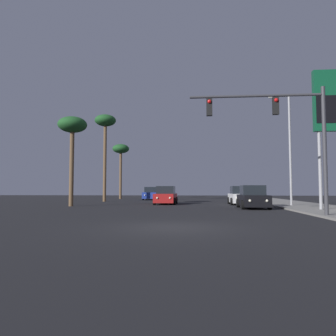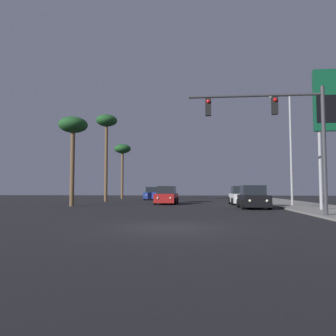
{
  "view_description": "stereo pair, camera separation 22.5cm",
  "coord_description": "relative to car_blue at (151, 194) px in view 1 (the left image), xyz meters",
  "views": [
    {
      "loc": [
        0.85,
        -12.21,
        1.41
      ],
      "look_at": [
        -1.07,
        10.88,
        2.9
      ],
      "focal_mm": 35.0,
      "sensor_mm": 36.0,
      "label": 1
    },
    {
      "loc": [
        1.07,
        -12.19,
        1.41
      ],
      "look_at": [
        -1.07,
        10.88,
        2.9
      ],
      "focal_mm": 35.0,
      "sensor_mm": 36.0,
      "label": 2
    }
  ],
  "objects": [
    {
      "name": "sidewalk_right",
      "position": [
        14.42,
        -20.74,
        -0.7
      ],
      "size": [
        5.0,
        60.0,
        0.12
      ],
      "color": "gray",
      "rests_on": "ground"
    },
    {
      "name": "car_white",
      "position": [
        9.88,
        -12.47,
        0.0
      ],
      "size": [
        2.04,
        4.32,
        1.68
      ],
      "rotation": [
        0.0,
        0.0,
        3.15
      ],
      "color": "silver",
      "rests_on": "ground"
    },
    {
      "name": "palm_tree_near",
      "position": [
        -4.41,
        -16.74,
        5.66
      ],
      "size": [
        2.4,
        2.4,
        7.43
      ],
      "color": "brown",
      "rests_on": "ground"
    },
    {
      "name": "ground_plane",
      "position": [
        4.92,
        -30.74,
        -0.76
      ],
      "size": [
        120.0,
        120.0,
        0.0
      ],
      "primitive_type": "plane",
      "color": "black"
    },
    {
      "name": "traffic_light_mast",
      "position": [
        10.35,
        -26.0,
        3.94
      ],
      "size": [
        6.87,
        0.36,
        6.5
      ],
      "color": "#38383D",
      "rests_on": "sidewalk_right"
    },
    {
      "name": "palm_tree_far",
      "position": [
        -4.91,
        3.26,
        6.06
      ],
      "size": [
        2.4,
        2.4,
        7.88
      ],
      "color": "brown",
      "rests_on": "ground"
    },
    {
      "name": "car_blue",
      "position": [
        0.0,
        0.0,
        0.0
      ],
      "size": [
        2.04,
        4.33,
        1.68
      ],
      "rotation": [
        0.0,
        0.0,
        3.12
      ],
      "color": "navy",
      "rests_on": "ground"
    },
    {
      "name": "gas_station_sign",
      "position": [
        14.44,
        -21.32,
        5.86
      ],
      "size": [
        2.0,
        0.42,
        9.0
      ],
      "color": "#99999E",
      "rests_on": "sidewalk_right"
    },
    {
      "name": "car_red",
      "position": [
        3.03,
        -12.42,
        0.0
      ],
      "size": [
        2.04,
        4.33,
        1.68
      ],
      "rotation": [
        0.0,
        0.0,
        3.12
      ],
      "color": "maroon",
      "rests_on": "ground"
    },
    {
      "name": "palm_tree_mid",
      "position": [
        -4.43,
        -6.74,
        7.84
      ],
      "size": [
        2.4,
        2.4,
        9.9
      ],
      "color": "brown",
      "rests_on": "ground"
    },
    {
      "name": "car_black",
      "position": [
        9.96,
        -18.51,
        0.0
      ],
      "size": [
        2.04,
        4.31,
        1.68
      ],
      "rotation": [
        0.0,
        0.0,
        3.14
      ],
      "color": "black",
      "rests_on": "ground"
    },
    {
      "name": "street_lamp",
      "position": [
        13.29,
        -16.0,
        4.36
      ],
      "size": [
        1.74,
        0.24,
        9.0
      ],
      "color": "#99999E",
      "rests_on": "sidewalk_right"
    }
  ]
}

